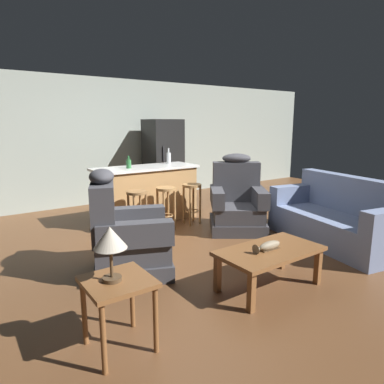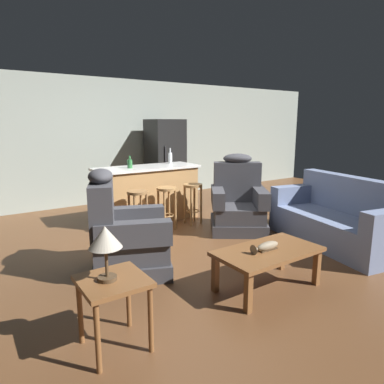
{
  "view_description": "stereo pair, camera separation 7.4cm",
  "coord_description": "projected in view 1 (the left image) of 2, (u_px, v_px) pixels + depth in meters",
  "views": [
    {
      "loc": [
        -2.7,
        -3.88,
        1.69
      ],
      "look_at": [
        -0.04,
        -0.1,
        0.75
      ],
      "focal_mm": 32.0,
      "sensor_mm": 36.0,
      "label": 1
    },
    {
      "loc": [
        -2.64,
        -3.92,
        1.69
      ],
      "look_at": [
        -0.04,
        -0.1,
        0.75
      ],
      "focal_mm": 32.0,
      "sensor_mm": 36.0,
      "label": 2
    }
  ],
  "objects": [
    {
      "name": "end_table",
      "position": [
        118.0,
        292.0,
        2.53
      ],
      "size": [
        0.48,
        0.48,
        0.56
      ],
      "color": "brown",
      "rests_on": "ground_plane"
    },
    {
      "name": "bar_stool_left",
      "position": [
        137.0,
        204.0,
        5.18
      ],
      "size": [
        0.32,
        0.32,
        0.68
      ],
      "color": "olive",
      "rests_on": "ground_plane"
    },
    {
      "name": "bottle_short_amber",
      "position": [
        169.0,
        158.0,
        6.31
      ],
      "size": [
        0.08,
        0.08,
        0.28
      ],
      "color": "silver",
      "rests_on": "kitchen_island"
    },
    {
      "name": "bar_stool_middle",
      "position": [
        166.0,
        200.0,
        5.47
      ],
      "size": [
        0.32,
        0.32,
        0.68
      ],
      "color": "#A87A47",
      "rests_on": "ground_plane"
    },
    {
      "name": "couch",
      "position": [
        337.0,
        220.0,
        4.84
      ],
      "size": [
        1.2,
        2.03,
        0.94
      ],
      "rotation": [
        0.0,
        0.0,
        2.94
      ],
      "color": "#707FA3",
      "rests_on": "ground_plane"
    },
    {
      "name": "back_wall",
      "position": [
        106.0,
        141.0,
        7.22
      ],
      "size": [
        12.0,
        0.05,
        2.6
      ],
      "color": "#939E93",
      "rests_on": "ground_plane"
    },
    {
      "name": "bottle_tall_green",
      "position": [
        129.0,
        164.0,
        5.63
      ],
      "size": [
        0.08,
        0.08,
        0.21
      ],
      "color": "#2D6B38",
      "rests_on": "kitchen_island"
    },
    {
      "name": "recliner_near_island",
      "position": [
        237.0,
        203.0,
        5.47
      ],
      "size": [
        1.17,
        1.17,
        1.2
      ],
      "rotation": [
        0.0,
        0.0,
        4.1
      ],
      "color": "#3D3D42",
      "rests_on": "ground_plane"
    },
    {
      "name": "fish_figurine",
      "position": [
        267.0,
        246.0,
        3.45
      ],
      "size": [
        0.34,
        0.1,
        0.1
      ],
      "color": "#4C3823",
      "rests_on": "coffee_table"
    },
    {
      "name": "coffee_table",
      "position": [
        270.0,
        254.0,
        3.51
      ],
      "size": [
        1.1,
        0.6,
        0.42
      ],
      "color": "brown",
      "rests_on": "ground_plane"
    },
    {
      "name": "kitchen_island",
      "position": [
        146.0,
        193.0,
        5.96
      ],
      "size": [
        1.8,
        0.7,
        0.95
      ],
      "color": "#AD7F4C",
      "rests_on": "ground_plane"
    },
    {
      "name": "recliner_near_lamp",
      "position": [
        125.0,
        237.0,
        3.86
      ],
      "size": [
        1.09,
        1.09,
        1.2
      ],
      "rotation": [
        0.0,
        0.0,
        -0.39
      ],
      "color": "#3D3D42",
      "rests_on": "ground_plane"
    },
    {
      "name": "bar_stool_right",
      "position": [
        192.0,
        196.0,
        5.75
      ],
      "size": [
        0.32,
        0.32,
        0.68
      ],
      "color": "#A87A47",
      "rests_on": "ground_plane"
    },
    {
      "name": "ground_plane",
      "position": [
        190.0,
        241.0,
        4.97
      ],
      "size": [
        12.0,
        12.0,
        0.0
      ],
      "color": "brown"
    },
    {
      "name": "table_lamp",
      "position": [
        110.0,
        240.0,
        2.43
      ],
      "size": [
        0.24,
        0.24,
        0.41
      ],
      "color": "#4C3823",
      "rests_on": "end_table"
    },
    {
      "name": "refrigerator",
      "position": [
        163.0,
        161.0,
        7.43
      ],
      "size": [
        0.7,
        0.69,
        1.76
      ],
      "color": "black",
      "rests_on": "ground_plane"
    }
  ]
}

